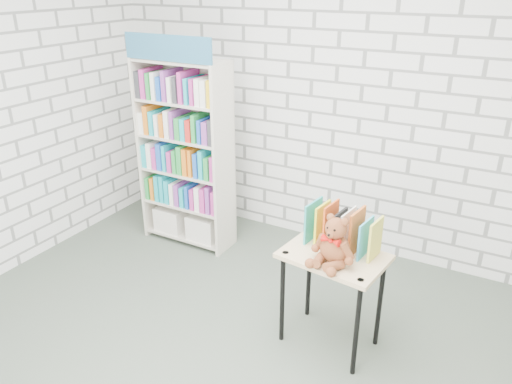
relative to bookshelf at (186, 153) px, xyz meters
The scene contains 6 objects.
ground 2.01m from the bookshelf, 48.90° to the right, with size 4.50×4.50×0.00m, color #444F43.
room_shell 2.01m from the bookshelf, 48.90° to the right, with size 4.52×4.02×2.81m.
bookshelf is the anchor object (origin of this frame).
display_table 1.93m from the bookshelf, 23.66° to the right, with size 0.72×0.54×0.72m.
table_books 1.88m from the bookshelf, 20.51° to the right, with size 0.49×0.26×0.28m.
teddy_bear 1.98m from the bookshelf, 26.16° to the right, with size 0.30×0.29×0.33m.
Camera 1 is at (1.49, -2.14, 2.41)m, focal length 35.00 mm.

